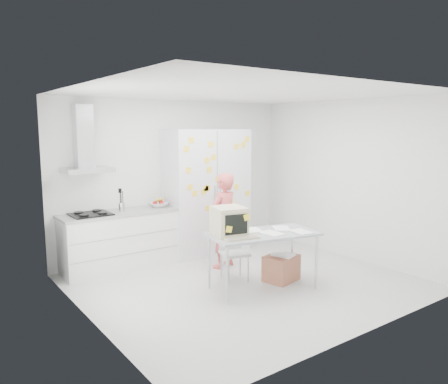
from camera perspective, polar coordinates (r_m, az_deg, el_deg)
floor at (r=6.48m, az=2.81°, el=-11.81°), size 4.50×4.00×0.02m
walls at (r=6.72m, az=-0.95°, el=0.89°), size 4.52×4.01×2.70m
ceiling at (r=6.10m, az=3.00°, el=12.82°), size 4.50×4.00×0.02m
counter_run at (r=7.17m, az=-13.44°, el=-6.02°), size 1.84×0.63×1.28m
range_hood at (r=6.93m, az=-17.76°, el=5.76°), size 0.70×0.48×1.01m
tall_cabinet at (r=7.79m, az=-2.27°, el=0.06°), size 1.50×0.68×2.20m
person at (r=6.96m, az=-0.10°, el=-3.74°), size 0.63×0.49×1.53m
desk at (r=5.91m, az=2.36°, el=-4.63°), size 1.61×1.04×1.18m
chair at (r=6.50m, az=1.17°, el=-7.29°), size 0.46×0.46×0.83m
cardboard_box at (r=6.55m, az=7.49°, el=-9.76°), size 0.54×0.47×0.41m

